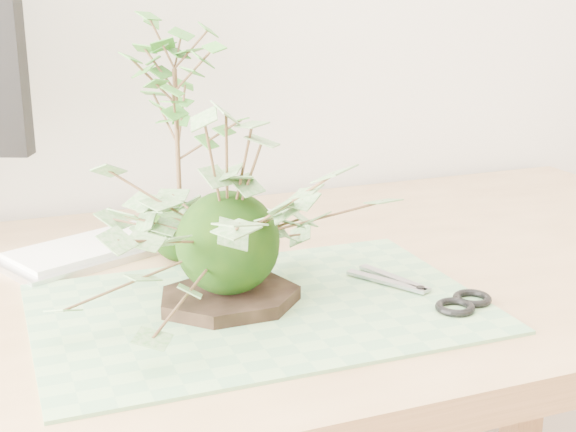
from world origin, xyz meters
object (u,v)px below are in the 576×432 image
object	(u,v)px
maple_kokedama	(175,85)
keyboard	(147,235)
ivy_kokedama	(227,195)
desk	(201,349)

from	to	relation	value
maple_kokedama	keyboard	size ratio (longest dim) A/B	0.76
keyboard	maple_kokedama	bearing A→B (deg)	-99.36
ivy_kokedama	desk	bearing A→B (deg)	98.17
ivy_kokedama	keyboard	size ratio (longest dim) A/B	0.94
desk	ivy_kokedama	world-z (taller)	ivy_kokedama
desk	ivy_kokedama	distance (m)	0.23
desk	keyboard	xyz separation A→B (m)	(-0.02, 0.18, 0.10)
ivy_kokedama	keyboard	world-z (taller)	ivy_kokedama
maple_kokedama	desk	bearing A→B (deg)	-91.03
ivy_kokedama	keyboard	distance (m)	0.30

